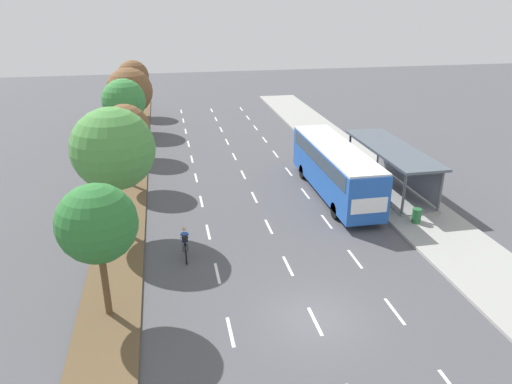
{
  "coord_description": "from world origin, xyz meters",
  "views": [
    {
      "loc": [
        -5.45,
        -15.52,
        12.34
      ],
      "look_at": [
        -0.27,
        11.13,
        1.2
      ],
      "focal_mm": 33.64,
      "sensor_mm": 36.0,
      "label": 1
    }
  ],
  "objects_px": {
    "bus_shelter": "(394,163)",
    "median_tree_fifth": "(129,91)",
    "cyclist": "(185,244)",
    "trash_bin": "(417,216)",
    "median_tree_third": "(125,129)",
    "median_tree_nearest": "(97,224)",
    "median_tree_fourth": "(124,101)",
    "median_tree_farthest": "(133,76)",
    "median_tree_second": "(113,149)",
    "bus": "(335,166)"
  },
  "relations": [
    {
      "from": "median_tree_nearest",
      "to": "median_tree_fifth",
      "type": "xyz_separation_m",
      "value": [
        -0.23,
        29.44,
        -0.22
      ]
    },
    {
      "from": "median_tree_fourth",
      "to": "median_tree_farthest",
      "type": "height_order",
      "value": "median_tree_fourth"
    },
    {
      "from": "bus_shelter",
      "to": "median_tree_fifth",
      "type": "bearing_deg",
      "value": 134.15
    },
    {
      "from": "cyclist",
      "to": "bus",
      "type": "bearing_deg",
      "value": 32.76
    },
    {
      "from": "median_tree_third",
      "to": "median_tree_nearest",
      "type": "bearing_deg",
      "value": -90.87
    },
    {
      "from": "median_tree_fifth",
      "to": "trash_bin",
      "type": "height_order",
      "value": "median_tree_fifth"
    },
    {
      "from": "median_tree_farthest",
      "to": "cyclist",
      "type": "bearing_deg",
      "value": -83.79
    },
    {
      "from": "median_tree_third",
      "to": "median_tree_fifth",
      "type": "bearing_deg",
      "value": 91.76
    },
    {
      "from": "cyclist",
      "to": "median_tree_fourth",
      "type": "bearing_deg",
      "value": 101.49
    },
    {
      "from": "median_tree_third",
      "to": "median_tree_farthest",
      "type": "xyz_separation_m",
      "value": [
        -0.39,
        22.08,
        0.18
      ]
    },
    {
      "from": "median_tree_farthest",
      "to": "trash_bin",
      "type": "height_order",
      "value": "median_tree_farthest"
    },
    {
      "from": "median_tree_second",
      "to": "median_tree_fourth",
      "type": "xyz_separation_m",
      "value": [
        -0.36,
        14.72,
        -0.41
      ]
    },
    {
      "from": "bus",
      "to": "median_tree_third",
      "type": "distance_m",
      "value": 14.08
    },
    {
      "from": "median_tree_nearest",
      "to": "median_tree_fifth",
      "type": "height_order",
      "value": "median_tree_fifth"
    },
    {
      "from": "bus",
      "to": "trash_bin",
      "type": "xyz_separation_m",
      "value": [
        3.2,
        -5.2,
        -1.49
      ]
    },
    {
      "from": "bus_shelter",
      "to": "median_tree_farthest",
      "type": "relative_size",
      "value": 1.64
    },
    {
      "from": "bus_shelter",
      "to": "cyclist",
      "type": "xyz_separation_m",
      "value": [
        -14.42,
        -6.74,
        -1.08
      ]
    },
    {
      "from": "median_tree_fifth",
      "to": "median_tree_nearest",
      "type": "bearing_deg",
      "value": -89.56
    },
    {
      "from": "bus_shelter",
      "to": "median_tree_second",
      "type": "height_order",
      "value": "median_tree_second"
    },
    {
      "from": "cyclist",
      "to": "median_tree_second",
      "type": "relative_size",
      "value": 0.26
    },
    {
      "from": "cyclist",
      "to": "median_tree_fifth",
      "type": "height_order",
      "value": "median_tree_fifth"
    },
    {
      "from": "median_tree_fourth",
      "to": "median_tree_fifth",
      "type": "bearing_deg",
      "value": 89.79
    },
    {
      "from": "cyclist",
      "to": "bus_shelter",
      "type": "bearing_deg",
      "value": 25.06
    },
    {
      "from": "median_tree_second",
      "to": "median_tree_third",
      "type": "relative_size",
      "value": 1.24
    },
    {
      "from": "bus_shelter",
      "to": "median_tree_fourth",
      "type": "bearing_deg",
      "value": 148.15
    },
    {
      "from": "median_tree_third",
      "to": "median_tree_fourth",
      "type": "relative_size",
      "value": 0.91
    },
    {
      "from": "bus_shelter",
      "to": "median_tree_fifth",
      "type": "xyz_separation_m",
      "value": [
        -18.05,
        18.59,
        2.13
      ]
    },
    {
      "from": "median_tree_second",
      "to": "median_tree_farthest",
      "type": "xyz_separation_m",
      "value": [
        -0.27,
        29.44,
        -0.68
      ]
    },
    {
      "from": "median_tree_second",
      "to": "median_tree_farthest",
      "type": "distance_m",
      "value": 29.45
    },
    {
      "from": "bus_shelter",
      "to": "median_tree_farthest",
      "type": "distance_m",
      "value": 31.66
    },
    {
      "from": "cyclist",
      "to": "median_tree_second",
      "type": "distance_m",
      "value": 6.24
    },
    {
      "from": "cyclist",
      "to": "trash_bin",
      "type": "relative_size",
      "value": 2.14
    },
    {
      "from": "cyclist",
      "to": "median_tree_fifth",
      "type": "relative_size",
      "value": 0.3
    },
    {
      "from": "cyclist",
      "to": "median_tree_third",
      "type": "distance_m",
      "value": 11.56
    },
    {
      "from": "median_tree_fifth",
      "to": "median_tree_farthest",
      "type": "xyz_separation_m",
      "value": [
        0.07,
        7.36,
        0.28
      ]
    },
    {
      "from": "median_tree_third",
      "to": "median_tree_fourth",
      "type": "xyz_separation_m",
      "value": [
        -0.48,
        7.36,
        0.45
      ]
    },
    {
      "from": "cyclist",
      "to": "median_tree_fourth",
      "type": "relative_size",
      "value": 0.29
    },
    {
      "from": "median_tree_nearest",
      "to": "median_tree_second",
      "type": "height_order",
      "value": "median_tree_second"
    },
    {
      "from": "median_tree_nearest",
      "to": "median_tree_third",
      "type": "bearing_deg",
      "value": 89.13
    },
    {
      "from": "median_tree_nearest",
      "to": "median_tree_second",
      "type": "relative_size",
      "value": 0.81
    },
    {
      "from": "median_tree_nearest",
      "to": "median_tree_fifth",
      "type": "bearing_deg",
      "value": 90.44
    },
    {
      "from": "bus_shelter",
      "to": "bus",
      "type": "distance_m",
      "value": 4.29
    },
    {
      "from": "median_tree_nearest",
      "to": "median_tree_farthest",
      "type": "xyz_separation_m",
      "value": [
        -0.16,
        36.8,
        0.06
      ]
    },
    {
      "from": "median_tree_second",
      "to": "trash_bin",
      "type": "bearing_deg",
      "value": -6.59
    },
    {
      "from": "bus_shelter",
      "to": "median_tree_fifth",
      "type": "height_order",
      "value": "median_tree_fifth"
    },
    {
      "from": "bus",
      "to": "median_tree_fifth",
      "type": "height_order",
      "value": "median_tree_fifth"
    },
    {
      "from": "bus",
      "to": "median_tree_fourth",
      "type": "xyz_separation_m",
      "value": [
        -13.8,
        11.45,
        2.49
      ]
    },
    {
      "from": "median_tree_third",
      "to": "median_tree_farthest",
      "type": "height_order",
      "value": "median_tree_farthest"
    },
    {
      "from": "median_tree_third",
      "to": "median_tree_fourth",
      "type": "height_order",
      "value": "median_tree_fourth"
    },
    {
      "from": "bus_shelter",
      "to": "median_tree_third",
      "type": "distance_m",
      "value": 18.15
    }
  ]
}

